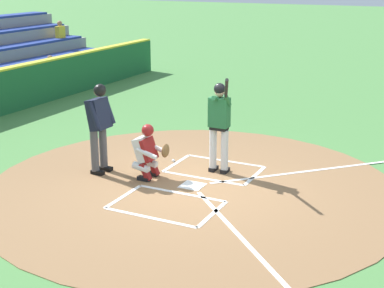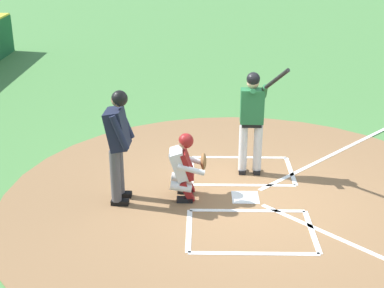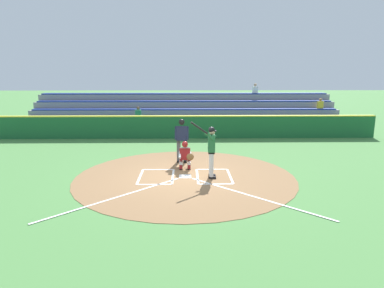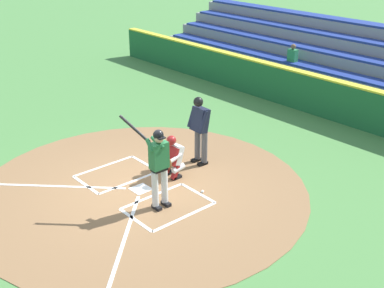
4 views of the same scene
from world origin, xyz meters
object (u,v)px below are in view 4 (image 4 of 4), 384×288
batter (158,163)px  baseball (202,192)px  plate_umpire (200,126)px  catcher (172,156)px

batter → baseball: size_ratio=28.76×
batter → plate_umpire: 2.42m
batter → catcher: 1.55m
catcher → baseball: bearing=-179.2°
plate_umpire → baseball: (-1.24, 1.02, -1.04)m
baseball → catcher: bearing=0.8°
catcher → baseball: size_ratio=15.27×
baseball → plate_umpire: bearing=-39.5°
catcher → baseball: 1.23m
plate_umpire → baseball: size_ratio=25.20×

